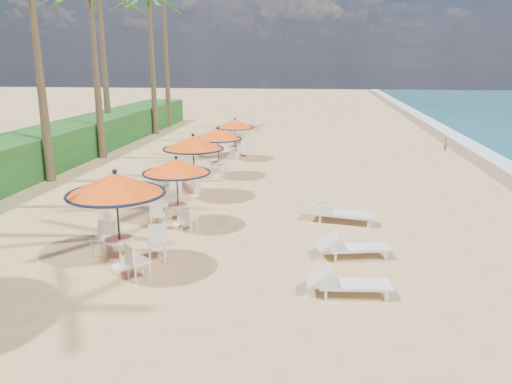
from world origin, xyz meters
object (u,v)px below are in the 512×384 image
(station_4, at_px, (236,129))
(lounger_near, at_px, (346,282))
(station_3, at_px, (218,140))
(station_0, at_px, (118,196))
(station_1, at_px, (176,175))
(lounger_far, at_px, (338,211))
(lounger_mid, at_px, (351,246))
(station_2, at_px, (192,148))

(station_4, xyz_separation_m, lounger_near, (5.13, -15.73, -1.27))
(station_4, distance_m, lounger_near, 16.59)
(station_3, relative_size, lounger_near, 1.16)
(station_0, xyz_separation_m, station_1, (0.46, 3.44, -0.23))
(station_3, xyz_separation_m, lounger_far, (5.23, -6.16, -1.27))
(station_0, xyz_separation_m, lounger_mid, (5.85, 1.33, -1.55))
(lounger_mid, distance_m, lounger_far, 3.04)
(station_4, height_order, lounger_far, station_4)
(station_2, height_order, lounger_mid, station_2)
(station_1, relative_size, station_3, 1.01)
(station_2, distance_m, station_3, 3.57)
(station_0, xyz_separation_m, lounger_far, (5.60, 4.35, -1.51))
(station_1, height_order, lounger_far, station_1)
(station_1, xyz_separation_m, station_4, (0.02, 11.34, -0.06))
(station_1, xyz_separation_m, lounger_far, (5.14, 0.91, -1.28))
(station_1, relative_size, lounger_near, 1.16)
(lounger_mid, bearing_deg, station_0, 179.69)
(station_1, xyz_separation_m, station_2, (-0.35, 3.52, 0.22))
(lounger_mid, bearing_deg, lounger_near, -109.15)
(lounger_near, bearing_deg, station_2, 119.54)
(station_0, height_order, lounger_mid, station_0)
(station_2, xyz_separation_m, lounger_far, (5.49, -2.61, -1.50))
(station_2, bearing_deg, lounger_far, -25.41)
(station_0, height_order, station_2, station_0)
(station_0, distance_m, station_2, 6.96)
(lounger_near, bearing_deg, lounger_far, 84.81)
(station_1, distance_m, station_2, 3.54)
(station_0, xyz_separation_m, station_4, (0.47, 14.78, -0.29))
(station_0, relative_size, lounger_near, 1.33)
(station_2, bearing_deg, lounger_near, -55.17)
(station_1, height_order, lounger_mid, station_1)
(station_1, relative_size, station_4, 1.04)
(station_2, relative_size, station_4, 1.13)
(station_1, relative_size, station_2, 0.92)
(station_2, bearing_deg, station_4, 87.32)
(station_4, height_order, lounger_near, station_4)
(station_0, bearing_deg, lounger_far, 37.85)
(lounger_near, height_order, lounger_mid, lounger_mid)
(station_1, bearing_deg, station_3, 90.67)
(station_1, distance_m, lounger_far, 5.38)
(station_0, distance_m, station_1, 3.48)
(station_2, bearing_deg, station_1, -84.34)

